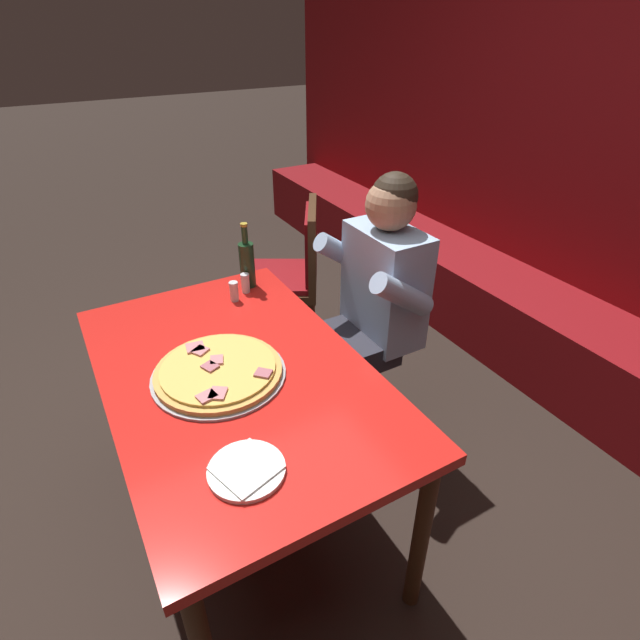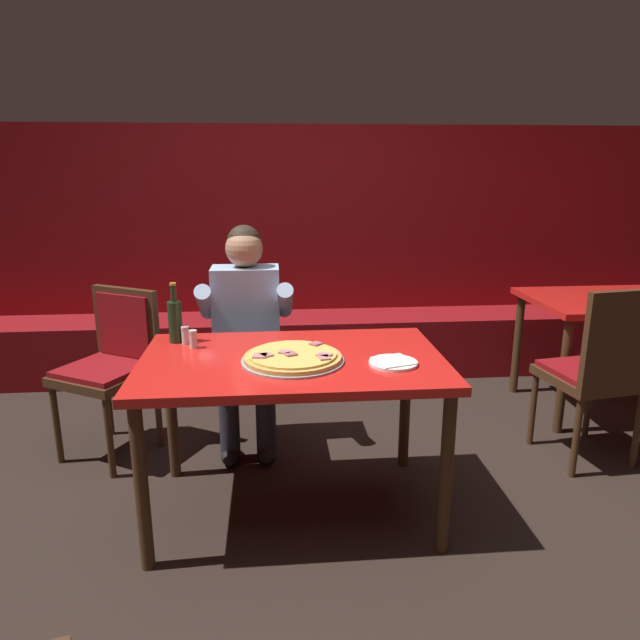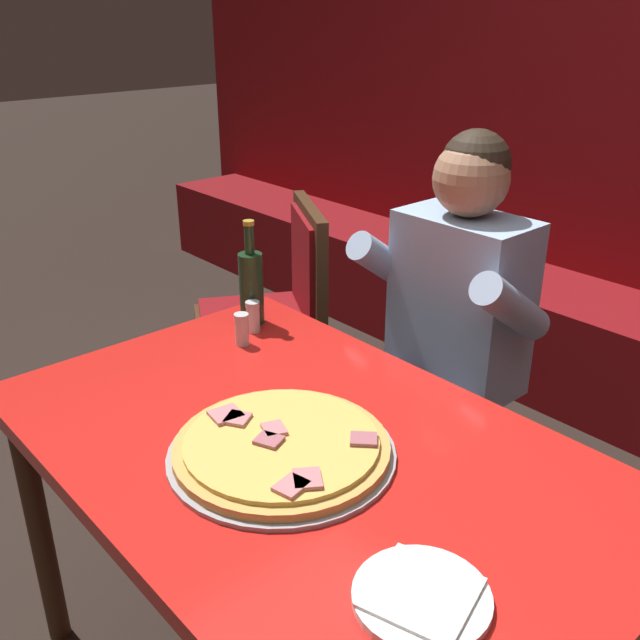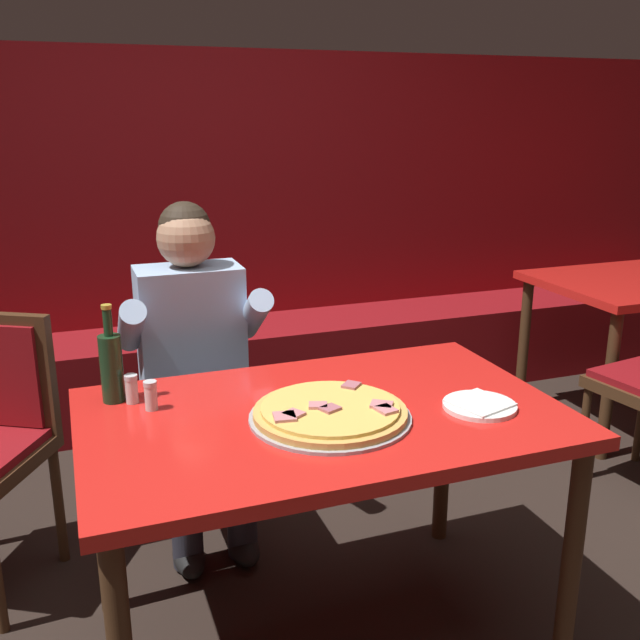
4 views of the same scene
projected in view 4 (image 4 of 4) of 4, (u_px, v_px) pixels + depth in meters
The scene contains 10 objects.
ground_plane at pixel (323, 636), 2.23m from camera, with size 24.00×24.00×0.00m, color black.
booth_wall_panel at pixel (186, 230), 3.93m from camera, with size 6.80×0.16×1.90m, color maroon.
booth_bench at pixel (204, 372), 3.85m from camera, with size 6.46×0.48×0.46m, color maroon.
main_dining_table at pixel (323, 438), 2.04m from camera, with size 1.35×0.85×0.77m.
pizza at pixel (331, 413), 1.96m from camera, with size 0.45×0.45×0.05m.
plate_white_paper at pixel (480, 405), 2.04m from camera, with size 0.21×0.21×0.02m.
beer_bottle at pixel (111, 365), 2.06m from camera, with size 0.07×0.07×0.29m.
shaker_parmesan at pixel (151, 397), 2.02m from camera, with size 0.04×0.04×0.09m.
shaker_red_pepper_flakes at pixel (132, 390), 2.06m from camera, with size 0.04×0.04×0.09m.
diner_seated_blue_shirt at pixel (196, 361), 2.60m from camera, with size 0.53×0.53×1.27m.
Camera 4 is at (-0.65, -1.75, 1.58)m, focal length 40.00 mm.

